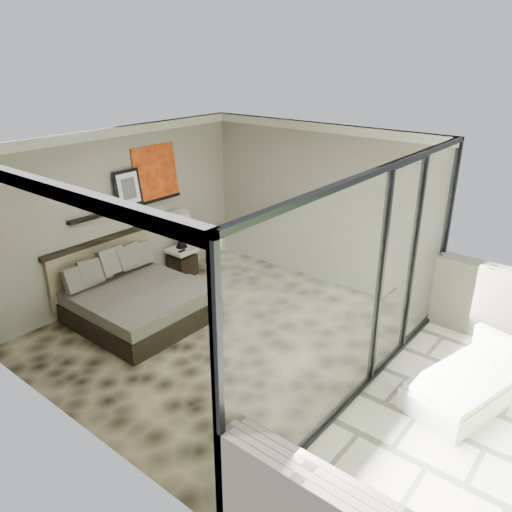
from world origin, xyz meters
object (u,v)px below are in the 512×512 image
Objects in this scene: table_lamp at (180,225)px; lounger at (469,385)px; nightstand at (182,263)px; bed at (136,299)px.

table_lamp reaches higher than lounger.
nightstand is 0.27× the size of lounger.
bed is 1.69m from nightstand.
table_lamp is 0.40× the size of lounger.
table_lamp is 5.43m from lounger.
lounger is at bearing -19.05° from nightstand.
table_lamp is (-0.68, 1.62, 0.64)m from bed.
nightstand is at bearing -168.24° from lounger.
table_lamp is (-0.05, 0.06, 0.73)m from nightstand.
bed is 4.85m from lounger.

